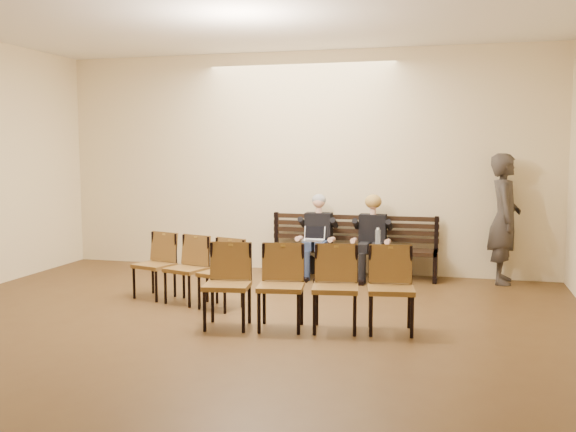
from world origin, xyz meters
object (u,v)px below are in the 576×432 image
Objects in this scene: bench at (351,262)px; water_bottle at (378,244)px; laptop at (313,242)px; chair_row_front at (186,270)px; passerby at (505,209)px; seated_man at (317,238)px; seated_woman at (372,241)px; chair_row_back at (308,288)px; bag at (303,265)px.

bench is 0.68m from water_bottle.
laptop is at bearing 174.79° from water_bottle.
laptop is 2.28m from chair_row_front.
water_bottle is at bearing 106.99° from passerby.
chair_row_front is (-1.78, -2.21, 0.21)m from bench.
seated_woman is at bearing 0.00° from seated_man.
bench is 0.71m from laptop.
chair_row_back reaches higher than bench.
bag is 2.53m from chair_row_front.
bag is at bearing 141.91° from seated_man.
water_bottle is at bearing -65.59° from seated_woman.
chair_row_back is (0.55, -2.72, -0.10)m from laptop.
bench is 1.67× the size of chair_row_front.
seated_woman is at bearing 6.86° from laptop.
seated_man is 0.55× the size of passerby.
passerby reaches higher than laptop.
chair_row_back is (0.51, -2.90, -0.14)m from seated_man.
seated_woman is at bearing 61.74° from chair_row_front.
chair_row_front is at bearing -140.68° from water_bottle.
laptop is at bearing 74.17° from chair_row_front.
laptop is at bearing 93.04° from chair_row_back.
bag is at bearing 91.72° from passerby.
chair_row_back is at bearing -75.71° from bag.
seated_woman reaches higher than water_bottle.
bench is at bearing 23.83° from laptop.
seated_man reaches higher than bag.
bench is 0.65m from seated_man.
bench is 0.81m from bag.
chair_row_back is at bearing -83.15° from laptop.
seated_man is 0.78× the size of chair_row_front.
bag is at bearing 172.83° from bench.
passerby reaches higher than bag.
seated_man reaches higher than chair_row_front.
bench reaches higher than bag.
chair_row_front is 1.95m from chair_row_back.
laptop is 2.85m from passerby.
seated_man reaches higher than seated_woman.
seated_man is at bearing 180.00° from seated_woman.
passerby is at bearing 2.58° from bench.
chair_row_front reaches higher than water_bottle.
passerby is 1.41× the size of chair_row_front.
water_bottle is 2.67m from chair_row_back.
laptop is 0.14× the size of chair_row_back.
chair_row_back is at bearing -96.42° from seated_woman.
bench is 10.42× the size of water_bottle.
chair_row_front reaches higher than laptop.
seated_man reaches higher than chair_row_back.
seated_man is (-0.51, -0.12, 0.38)m from bench.
chair_row_front is at bearing 121.69° from passerby.
chair_row_back reaches higher than water_bottle.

